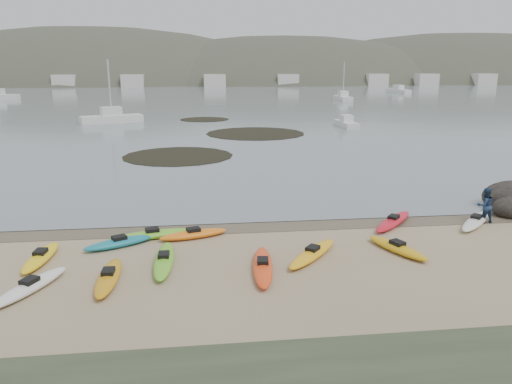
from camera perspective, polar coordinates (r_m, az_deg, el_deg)
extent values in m
plane|color=tan|center=(23.36, 0.00, -3.57)|extent=(600.00, 600.00, 0.00)
plane|color=brown|center=(23.07, 0.09, -3.78)|extent=(60.00, 60.00, 0.00)
plane|color=slate|center=(322.15, -6.52, 13.04)|extent=(1200.00, 1200.00, 0.00)
ellipsoid|color=red|center=(23.91, 15.42, -3.25)|extent=(3.04, 3.25, 0.34)
ellipsoid|color=#FD4416|center=(18.09, 0.78, -8.49)|extent=(1.12, 3.83, 0.34)
ellipsoid|color=yellow|center=(20.57, -23.37, -6.84)|extent=(0.99, 3.22, 0.34)
ellipsoid|color=white|center=(18.12, -24.40, -9.82)|extent=(2.08, 3.34, 0.34)
ellipsoid|color=#71C928|center=(21.74, -11.75, -4.80)|extent=(3.70, 1.53, 0.34)
ellipsoid|color=orange|center=(17.94, -16.50, -9.33)|extent=(0.75, 3.34, 0.34)
ellipsoid|color=gold|center=(20.59, 15.83, -6.15)|extent=(1.85, 3.14, 0.34)
ellipsoid|color=orange|center=(21.50, -7.15, -4.82)|extent=(3.05, 1.52, 0.34)
ellipsoid|color=teal|center=(21.11, -15.34, -5.60)|extent=(2.94, 2.01, 0.34)
ellipsoid|color=white|center=(25.25, 23.83, -3.04)|extent=(3.13, 3.19, 0.34)
ellipsoid|color=#FFB215|center=(19.38, 6.48, -6.99)|extent=(2.81, 3.27, 0.34)
ellipsoid|color=#6ECB28|center=(18.93, -10.47, -7.67)|extent=(0.77, 3.78, 0.34)
imported|color=navy|center=(25.52, 24.71, -1.40)|extent=(0.84, 0.67, 1.67)
ellipsoid|color=black|center=(27.47, 27.19, -2.07)|extent=(1.89, 1.70, 1.13)
cylinder|color=black|center=(40.67, -8.90, 4.07)|extent=(8.82, 8.82, 0.04)
cylinder|color=black|center=(53.50, -0.07, 6.70)|extent=(10.48, 10.48, 0.04)
cylinder|color=black|center=(67.54, -5.91, 8.23)|extent=(6.48, 6.48, 0.04)
cube|color=silver|center=(66.09, -16.17, 8.05)|extent=(7.86, 4.87, 1.07)
cube|color=silver|center=(60.20, 10.27, 7.67)|extent=(1.64, 5.44, 0.76)
cube|color=silver|center=(104.04, 9.90, 10.52)|extent=(2.20, 7.56, 1.06)
cube|color=silver|center=(135.86, 15.95, 11.06)|extent=(4.23, 8.07, 1.09)
ellipsoid|color=#384235|center=(222.59, -17.90, 7.22)|extent=(220.00, 120.00, 80.00)
ellipsoid|color=#384235|center=(216.55, 3.26, 8.42)|extent=(200.00, 110.00, 68.00)
ellipsoid|color=#384235|center=(254.84, 22.20, 7.88)|extent=(230.00, 130.00, 76.00)
cube|color=beige|center=(171.71, -20.52, 11.78)|extent=(7.00, 5.00, 4.00)
cube|color=beige|center=(167.85, -12.36, 12.31)|extent=(7.00, 5.00, 4.00)
cube|color=beige|center=(167.36, -3.96, 12.59)|extent=(7.00, 5.00, 4.00)
cube|color=beige|center=(170.30, 4.33, 12.62)|extent=(7.00, 5.00, 4.00)
cube|color=beige|center=(176.48, 12.19, 12.40)|extent=(7.00, 5.00, 4.00)
cube|color=beige|center=(185.58, 19.37, 12.01)|extent=(7.00, 5.00, 4.00)
cube|color=beige|center=(197.20, 25.78, 11.50)|extent=(7.00, 5.00, 4.00)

